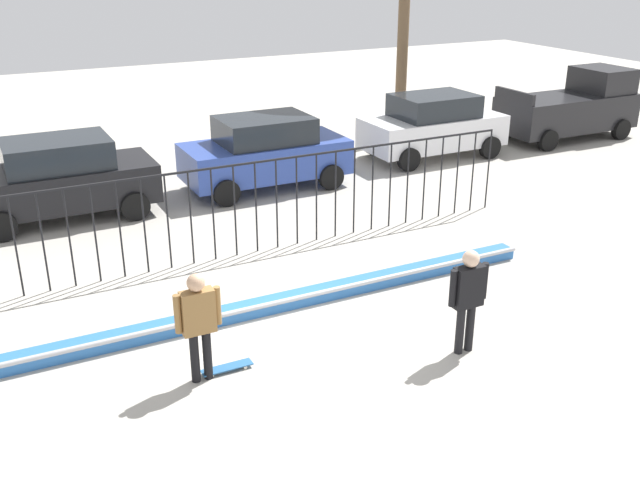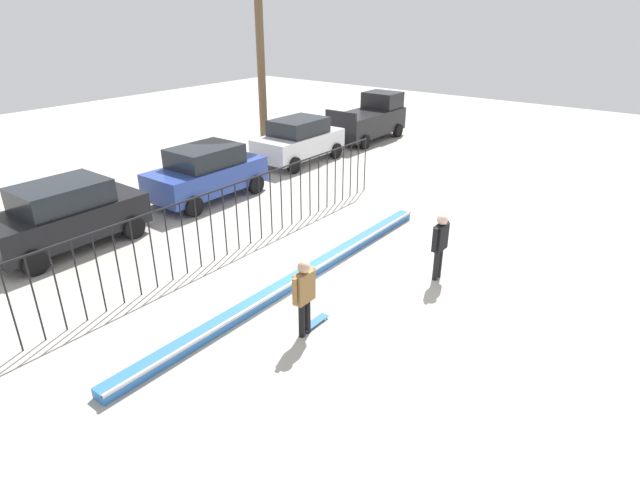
% 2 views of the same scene
% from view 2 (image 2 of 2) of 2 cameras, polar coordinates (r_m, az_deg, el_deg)
% --- Properties ---
extents(ground_plane, '(60.00, 60.00, 0.00)m').
position_cam_2_polar(ground_plane, '(12.60, 1.09, -5.97)').
color(ground_plane, '#ADA89E').
extents(bowl_coping_ledge, '(11.00, 0.41, 0.27)m').
position_cam_2_polar(bowl_coping_ledge, '(13.07, -2.37, -4.18)').
color(bowl_coping_ledge, '#2D6BB7').
rests_on(bowl_coping_ledge, ground).
extents(perimeter_fence, '(14.04, 0.04, 1.97)m').
position_cam_2_polar(perimeter_fence, '(14.28, -10.52, 2.75)').
color(perimeter_fence, black).
rests_on(perimeter_fence, ground).
extents(skateboarder, '(0.70, 0.26, 1.73)m').
position_cam_2_polar(skateboarder, '(10.64, -1.75, -5.69)').
color(skateboarder, black).
rests_on(skateboarder, ground).
extents(skateboard, '(0.80, 0.20, 0.07)m').
position_cam_2_polar(skateboard, '(11.46, -0.60, -9.05)').
color(skateboard, '#26598C').
rests_on(skateboard, ground).
extents(camera_operator, '(0.71, 0.26, 1.75)m').
position_cam_2_polar(camera_operator, '(13.18, 13.08, -0.09)').
color(camera_operator, black).
rests_on(camera_operator, ground).
extents(parked_car_black, '(4.30, 2.12, 1.90)m').
position_cam_2_polar(parked_car_black, '(16.32, -26.23, 2.50)').
color(parked_car_black, black).
rests_on(parked_car_black, ground).
extents(parked_car_blue, '(4.30, 2.12, 1.90)m').
position_cam_2_polar(parked_car_blue, '(18.92, -12.37, 7.29)').
color(parked_car_blue, '#2D479E').
rests_on(parked_car_blue, ground).
extents(parked_car_white, '(4.30, 2.12, 1.90)m').
position_cam_2_polar(parked_car_white, '(23.14, -2.34, 10.94)').
color(parked_car_white, silver).
rests_on(parked_car_white, ground).
extents(pickup_truck, '(4.70, 2.12, 2.24)m').
position_cam_2_polar(pickup_truck, '(27.36, 5.44, 13.11)').
color(pickup_truck, black).
rests_on(pickup_truck, ground).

